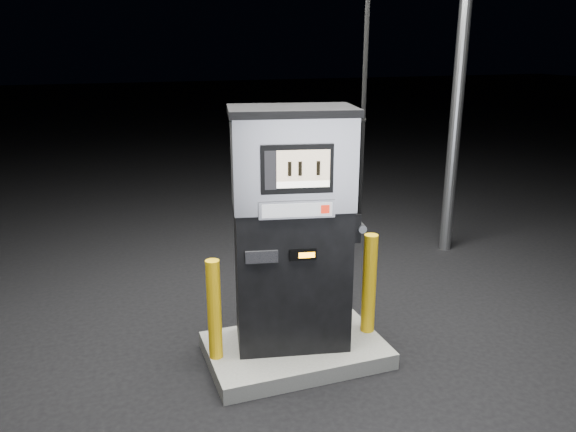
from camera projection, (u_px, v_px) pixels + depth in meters
name	position (u px, v px, depth m)	size (l,w,h in m)	color
ground	(295.00, 357.00, 5.21)	(80.00, 80.00, 0.00)	black
pump_island	(295.00, 350.00, 5.19)	(1.60, 1.00, 0.15)	#61605C
fuel_dispenser	(292.00, 228.00, 4.89)	(1.24, 0.84, 4.44)	black
bollard_left	(214.00, 310.00, 4.81)	(0.12, 0.12, 0.91)	yellow
bollard_right	(369.00, 284.00, 5.25)	(0.13, 0.13, 0.97)	yellow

